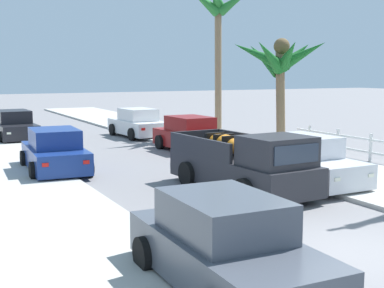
{
  "coord_description": "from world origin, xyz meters",
  "views": [
    {
      "loc": [
        -7.27,
        -7.33,
        3.48
      ],
      "look_at": [
        0.39,
        7.47,
        1.2
      ],
      "focal_mm": 49.33,
      "sensor_mm": 36.0,
      "label": 1
    }
  ],
  "objects_px": {
    "pickup_truck": "(244,165)",
    "car_left_near": "(191,135)",
    "car_right_far": "(225,247)",
    "car_left_mid": "(55,152)",
    "car_right_near": "(14,126)",
    "palm_tree_right_mid": "(219,15)",
    "car_left_far": "(304,162)",
    "palm_tree_left_fore": "(279,60)",
    "car_right_mid": "(137,124)"
  },
  "relations": [
    {
      "from": "car_right_far",
      "to": "pickup_truck",
      "type": "bearing_deg",
      "value": 54.58
    },
    {
      "from": "car_right_mid",
      "to": "car_right_far",
      "type": "height_order",
      "value": "same"
    },
    {
      "from": "pickup_truck",
      "to": "palm_tree_right_mid",
      "type": "bearing_deg",
      "value": 63.16
    },
    {
      "from": "car_right_far",
      "to": "car_left_mid",
      "type": "bearing_deg",
      "value": 90.58
    },
    {
      "from": "pickup_truck",
      "to": "car_right_mid",
      "type": "relative_size",
      "value": 1.23
    },
    {
      "from": "car_right_mid",
      "to": "palm_tree_right_mid",
      "type": "bearing_deg",
      "value": -31.29
    },
    {
      "from": "palm_tree_left_fore",
      "to": "palm_tree_right_mid",
      "type": "distance_m",
      "value": 6.25
    },
    {
      "from": "car_left_near",
      "to": "car_right_mid",
      "type": "bearing_deg",
      "value": 91.68
    },
    {
      "from": "car_left_far",
      "to": "palm_tree_left_fore",
      "type": "bearing_deg",
      "value": 60.78
    },
    {
      "from": "car_left_near",
      "to": "palm_tree_left_fore",
      "type": "distance_m",
      "value": 4.99
    },
    {
      "from": "car_left_near",
      "to": "palm_tree_right_mid",
      "type": "height_order",
      "value": "palm_tree_right_mid"
    },
    {
      "from": "car_left_near",
      "to": "car_right_far",
      "type": "xyz_separation_m",
      "value": [
        -6.36,
        -13.57,
        0.0
      ]
    },
    {
      "from": "car_right_far",
      "to": "palm_tree_left_fore",
      "type": "bearing_deg",
      "value": 50.39
    },
    {
      "from": "car_right_far",
      "to": "palm_tree_left_fore",
      "type": "relative_size",
      "value": 0.87
    },
    {
      "from": "pickup_truck",
      "to": "car_left_far",
      "type": "xyz_separation_m",
      "value": [
        2.25,
        0.05,
        -0.1
      ]
    },
    {
      "from": "car_left_near",
      "to": "car_right_mid",
      "type": "height_order",
      "value": "same"
    },
    {
      "from": "palm_tree_right_mid",
      "to": "car_left_near",
      "type": "bearing_deg",
      "value": -133.86
    },
    {
      "from": "pickup_truck",
      "to": "car_left_mid",
      "type": "bearing_deg",
      "value": 126.54
    },
    {
      "from": "pickup_truck",
      "to": "car_left_near",
      "type": "relative_size",
      "value": 1.23
    },
    {
      "from": "car_left_near",
      "to": "car_right_far",
      "type": "height_order",
      "value": "same"
    },
    {
      "from": "pickup_truck",
      "to": "car_right_near",
      "type": "relative_size",
      "value": 1.24
    },
    {
      "from": "car_right_mid",
      "to": "car_right_far",
      "type": "bearing_deg",
      "value": -107.59
    },
    {
      "from": "palm_tree_left_fore",
      "to": "palm_tree_right_mid",
      "type": "bearing_deg",
      "value": 86.29
    },
    {
      "from": "car_right_far",
      "to": "palm_tree_right_mid",
      "type": "distance_m",
      "value": 20.7
    },
    {
      "from": "car_right_mid",
      "to": "car_right_near",
      "type": "bearing_deg",
      "value": 165.43
    },
    {
      "from": "car_right_mid",
      "to": "palm_tree_right_mid",
      "type": "xyz_separation_m",
      "value": [
        3.72,
        -2.26,
        5.69
      ]
    },
    {
      "from": "palm_tree_right_mid",
      "to": "car_right_near",
      "type": "bearing_deg",
      "value": 158.64
    },
    {
      "from": "pickup_truck",
      "to": "car_left_near",
      "type": "distance_m",
      "value": 8.2
    },
    {
      "from": "car_right_near",
      "to": "car_right_far",
      "type": "relative_size",
      "value": 1.0
    },
    {
      "from": "car_right_near",
      "to": "palm_tree_right_mid",
      "type": "height_order",
      "value": "palm_tree_right_mid"
    },
    {
      "from": "car_right_near",
      "to": "palm_tree_left_fore",
      "type": "height_order",
      "value": "palm_tree_left_fore"
    },
    {
      "from": "pickup_truck",
      "to": "palm_tree_right_mid",
      "type": "relative_size",
      "value": 0.68
    },
    {
      "from": "pickup_truck",
      "to": "car_left_far",
      "type": "height_order",
      "value": "pickup_truck"
    },
    {
      "from": "car_left_mid",
      "to": "car_right_mid",
      "type": "distance_m",
      "value": 10.33
    },
    {
      "from": "car_left_far",
      "to": "palm_tree_left_fore",
      "type": "relative_size",
      "value": 0.86
    },
    {
      "from": "car_left_far",
      "to": "palm_tree_right_mid",
      "type": "xyz_separation_m",
      "value": [
        3.59,
        11.5,
        5.69
      ]
    },
    {
      "from": "car_left_far",
      "to": "palm_tree_left_fore",
      "type": "distance_m",
      "value": 7.36
    },
    {
      "from": "pickup_truck",
      "to": "palm_tree_left_fore",
      "type": "bearing_deg",
      "value": 46.72
    },
    {
      "from": "car_right_near",
      "to": "car_right_far",
      "type": "height_order",
      "value": "same"
    },
    {
      "from": "car_left_near",
      "to": "palm_tree_right_mid",
      "type": "distance_m",
      "value": 7.65
    },
    {
      "from": "palm_tree_left_fore",
      "to": "palm_tree_right_mid",
      "type": "height_order",
      "value": "palm_tree_right_mid"
    },
    {
      "from": "car_right_far",
      "to": "palm_tree_right_mid",
      "type": "relative_size",
      "value": 0.55
    },
    {
      "from": "car_right_mid",
      "to": "car_right_far",
      "type": "distance_m",
      "value": 20.48
    },
    {
      "from": "car_right_mid",
      "to": "car_left_far",
      "type": "height_order",
      "value": "same"
    },
    {
      "from": "palm_tree_right_mid",
      "to": "car_left_far",
      "type": "bearing_deg",
      "value": -107.36
    },
    {
      "from": "car_right_far",
      "to": "car_left_far",
      "type": "bearing_deg",
      "value": 42.39
    },
    {
      "from": "car_right_near",
      "to": "car_left_mid",
      "type": "bearing_deg",
      "value": -90.89
    },
    {
      "from": "car_left_far",
      "to": "car_right_far",
      "type": "height_order",
      "value": "same"
    },
    {
      "from": "palm_tree_left_fore",
      "to": "pickup_truck",
      "type": "bearing_deg",
      "value": -133.28
    },
    {
      "from": "car_right_far",
      "to": "car_right_near",
      "type": "bearing_deg",
      "value": 89.9
    }
  ]
}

